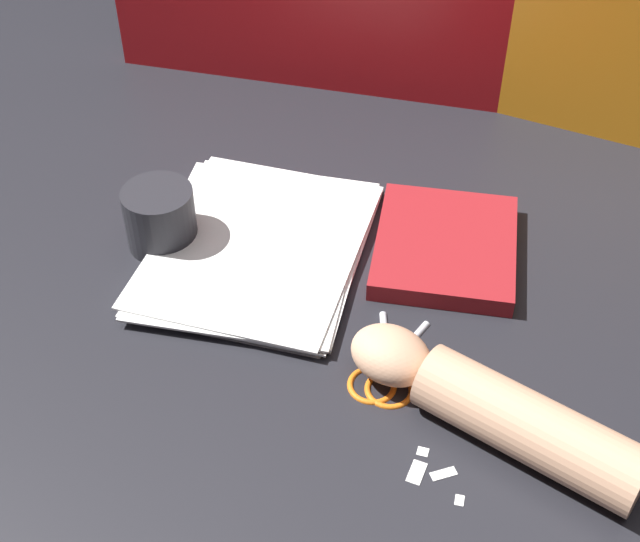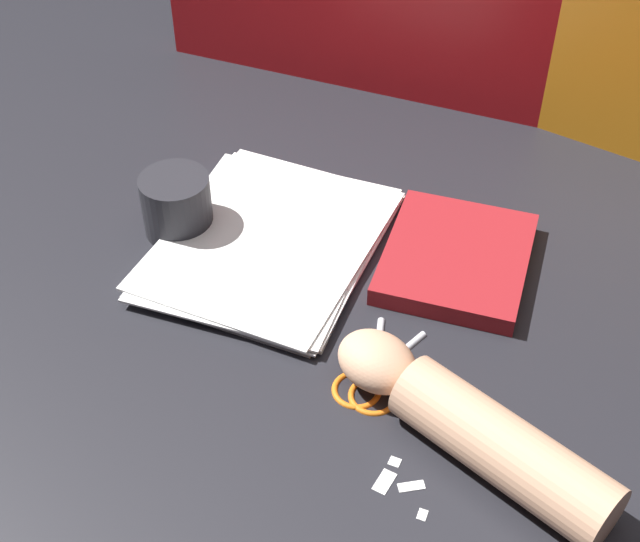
{
  "view_description": "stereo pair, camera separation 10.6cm",
  "coord_description": "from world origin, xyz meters",
  "px_view_note": "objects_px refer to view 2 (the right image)",
  "views": [
    {
      "loc": [
        0.22,
        -0.78,
        0.78
      ],
      "look_at": [
        0.02,
        -0.02,
        0.06
      ],
      "focal_mm": 50.0,
      "sensor_mm": 36.0,
      "label": 1
    },
    {
      "loc": [
        0.32,
        -0.74,
        0.78
      ],
      "look_at": [
        0.02,
        -0.02,
        0.06
      ],
      "focal_mm": 50.0,
      "sensor_mm": 36.0,
      "label": 2
    }
  ],
  "objects_px": {
    "book_closed": "(456,258)",
    "mug": "(177,205)",
    "hand_forearm": "(471,427)",
    "scissors": "(371,380)",
    "paper_stack": "(270,242)"
  },
  "relations": [
    {
      "from": "scissors",
      "to": "hand_forearm",
      "type": "bearing_deg",
      "value": -19.38
    },
    {
      "from": "paper_stack",
      "to": "mug",
      "type": "bearing_deg",
      "value": -173.26
    },
    {
      "from": "hand_forearm",
      "to": "mug",
      "type": "relative_size",
      "value": 3.7
    },
    {
      "from": "book_closed",
      "to": "hand_forearm",
      "type": "distance_m",
      "value": 0.29
    },
    {
      "from": "hand_forearm",
      "to": "mug",
      "type": "xyz_separation_m",
      "value": [
        -0.46,
        0.2,
        0.01
      ]
    },
    {
      "from": "hand_forearm",
      "to": "book_closed",
      "type": "bearing_deg",
      "value": 109.26
    },
    {
      "from": "paper_stack",
      "to": "book_closed",
      "type": "xyz_separation_m",
      "value": [
        0.24,
        0.06,
        0.0
      ]
    },
    {
      "from": "paper_stack",
      "to": "scissors",
      "type": "xyz_separation_m",
      "value": [
        0.21,
        -0.17,
        -0.0
      ]
    },
    {
      "from": "book_closed",
      "to": "scissors",
      "type": "bearing_deg",
      "value": -97.88
    },
    {
      "from": "book_closed",
      "to": "mug",
      "type": "xyz_separation_m",
      "value": [
        -0.37,
        -0.08,
        0.03
      ]
    },
    {
      "from": "paper_stack",
      "to": "book_closed",
      "type": "bearing_deg",
      "value": 14.32
    },
    {
      "from": "scissors",
      "to": "mug",
      "type": "relative_size",
      "value": 1.64
    },
    {
      "from": "mug",
      "to": "book_closed",
      "type": "bearing_deg",
      "value": 11.7
    },
    {
      "from": "book_closed",
      "to": "scissors",
      "type": "height_order",
      "value": "book_closed"
    },
    {
      "from": "book_closed",
      "to": "mug",
      "type": "distance_m",
      "value": 0.38
    }
  ]
}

